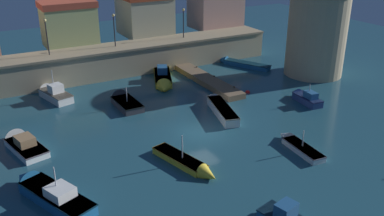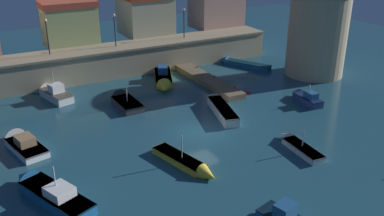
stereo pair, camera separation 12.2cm
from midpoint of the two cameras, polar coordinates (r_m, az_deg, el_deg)
ground_plane at (r=34.80m, az=1.38°, el=-3.33°), size 96.05×96.05×0.00m
quay_wall at (r=49.52m, az=-9.08°, el=6.56°), size 36.82×4.18×3.26m
old_town_backdrop at (r=52.70m, az=-10.44°, el=13.29°), size 35.70×6.10×9.45m
fortress_tower at (r=49.61m, az=16.69°, el=9.93°), size 7.00×7.00×9.86m
pier_dock at (r=45.89m, az=2.21°, el=3.74°), size 1.97×11.65×0.70m
quay_lamp_0 at (r=46.55m, az=-18.96°, el=9.77°), size 0.32×0.32×3.77m
quay_lamp_1 at (r=48.27m, az=-10.37°, el=10.98°), size 0.32×0.32×3.64m
quay_lamp_2 at (r=51.62m, az=-1.03°, el=12.03°), size 0.32×0.32×3.51m
moored_boat_0 at (r=40.78m, az=-9.15°, el=0.98°), size 1.95×5.02×2.52m
moored_boat_3 at (r=35.00m, az=-21.99°, el=-4.31°), size 2.98×5.65×1.79m
moored_boat_4 at (r=29.80m, az=-0.31°, el=-7.60°), size 2.66×6.08×2.59m
moored_boat_5 at (r=52.28m, az=6.55°, el=6.05°), size 4.29×6.97×1.16m
moored_boat_6 at (r=42.21m, az=15.09°, el=1.40°), size 1.61×4.19×2.17m
moored_boat_7 at (r=43.97m, az=-18.22°, el=2.00°), size 2.88×5.55×3.33m
moored_boat_9 at (r=28.11m, az=-18.86°, el=-10.60°), size 4.27×7.19×3.05m
moored_boat_10 at (r=38.66m, az=3.88°, el=0.13°), size 3.03×7.12×1.22m
moored_boat_11 at (r=45.85m, az=-3.81°, el=3.89°), size 4.32×7.29×1.98m
moored_boat_12 at (r=33.32m, az=14.00°, el=-4.84°), size 1.57×4.97×2.07m
mooring_buoy_0 at (r=43.56m, az=7.62°, el=2.06°), size 0.52×0.52×0.52m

